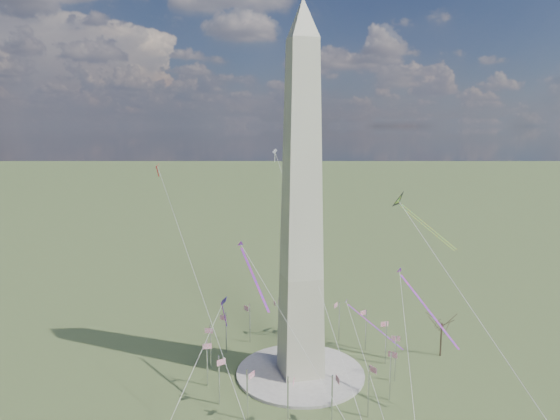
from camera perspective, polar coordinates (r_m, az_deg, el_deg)
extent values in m
plane|color=#40542A|center=(148.10, 2.33, -18.23)|extent=(2000.00, 2000.00, 0.00)
cylinder|color=#B4AEA5|center=(147.92, 2.33, -18.09)|extent=(36.00, 36.00, 0.80)
pyramid|color=beige|center=(133.76, 2.63, 21.10)|extent=(9.90, 9.90, 10.00)
cylinder|color=silver|center=(153.86, 12.01, -14.64)|extent=(0.36, 0.36, 13.00)
cube|color=#BD193B|center=(152.87, 11.86, -12.64)|extent=(2.40, 0.08, 1.50)
cylinder|color=silver|center=(161.34, 9.78, -13.39)|extent=(0.36, 0.36, 13.00)
cube|color=#BD193B|center=(160.20, 9.49, -11.51)|extent=(2.25, 0.99, 1.50)
cylinder|color=silver|center=(166.54, 6.77, -12.56)|extent=(0.36, 0.36, 13.00)
cube|color=#BD193B|center=(165.13, 6.39, -10.78)|extent=(1.75, 1.75, 1.50)
cylinder|color=silver|center=(168.91, 3.35, -12.18)|extent=(0.36, 0.36, 13.00)
cube|color=#BD193B|center=(167.14, 2.91, -10.48)|extent=(0.99, 2.25, 1.50)
cylinder|color=silver|center=(168.21, -0.17, -12.26)|extent=(0.36, 0.36, 13.00)
cube|color=#BD193B|center=(166.03, -0.62, -10.60)|extent=(0.08, 2.40, 1.50)
cylinder|color=silver|center=(164.51, -3.46, -12.80)|extent=(0.36, 0.36, 13.00)
cube|color=#BD193B|center=(161.92, -3.87, -11.16)|extent=(0.99, 2.25, 1.50)
cylinder|color=silver|center=(158.19, -6.18, -13.78)|extent=(0.36, 0.36, 13.00)
cube|color=#BD193B|center=(155.22, -6.51, -12.14)|extent=(1.75, 1.75, 1.50)
cylinder|color=silver|center=(149.95, -7.94, -15.18)|extent=(0.36, 0.36, 13.00)
cube|color=#BD193B|center=(146.68, -8.13, -13.50)|extent=(2.25, 0.99, 1.50)
cylinder|color=silver|center=(140.85, -8.33, -16.90)|extent=(0.36, 0.36, 13.00)
cube|color=#BD193B|center=(137.40, -8.33, -15.16)|extent=(2.40, 0.08, 1.50)
cylinder|color=silver|center=(132.22, -6.98, -18.74)|extent=(0.36, 0.36, 13.00)
cube|color=#BD193B|center=(128.78, -6.73, -16.89)|extent=(2.25, 0.99, 1.50)
cylinder|color=silver|center=(125.60, -3.76, -20.31)|extent=(0.36, 0.36, 13.00)
cube|color=#BD193B|center=(122.39, -3.26, -18.33)|extent=(1.75, 1.75, 1.50)
cylinder|color=silver|center=(122.40, 0.91, -21.16)|extent=(0.36, 0.36, 13.00)
cube|color=#BD193B|center=(119.63, 1.57, -19.02)|extent=(0.99, 2.25, 1.50)
cylinder|color=silver|center=(123.36, 5.95, -20.95)|extent=(0.36, 0.36, 13.00)
cube|color=#BD193B|center=(121.16, 6.61, -18.69)|extent=(0.08, 2.40, 1.50)
cylinder|color=silver|center=(128.25, 10.08, -19.77)|extent=(0.36, 0.36, 13.00)
cube|color=#BD193B|center=(126.61, 10.58, -17.48)|extent=(0.99, 2.25, 1.50)
cylinder|color=silver|center=(135.97, 12.50, -18.06)|extent=(0.36, 0.36, 13.00)
cube|color=#BD193B|center=(134.74, 12.77, -15.82)|extent=(1.75, 1.75, 1.50)
cylinder|color=silver|center=(145.00, 13.05, -16.24)|extent=(0.36, 0.36, 13.00)
cube|color=#BD193B|center=(143.98, 13.09, -14.12)|extent=(2.25, 0.99, 1.50)
cylinder|color=#49372C|center=(163.40, 17.92, -13.89)|extent=(0.50, 0.50, 10.54)
cube|color=#E3AC0B|center=(152.04, 16.61, -1.79)|extent=(11.66, 12.39, 11.62)
cube|color=#E3AC0B|center=(150.04, 16.38, -1.93)|extent=(11.66, 12.39, 11.62)
cube|color=navy|center=(131.59, -6.44, -10.30)|extent=(1.87, 2.82, 2.18)
cube|color=#E22342|center=(132.85, -6.41, -11.76)|extent=(1.82, 2.41, 7.52)
cube|color=#E22342|center=(130.92, 16.58, -10.89)|extent=(5.85, 19.70, 12.68)
cube|color=#E22342|center=(126.14, -2.95, -7.79)|extent=(4.03, 18.24, 11.56)
cube|color=#E22342|center=(157.83, 10.79, -12.96)|extent=(13.56, 12.42, 11.15)
cube|color=red|center=(160.69, -13.85, 4.92)|extent=(1.25, 1.91, 1.51)
cube|color=red|center=(160.82, -13.82, 4.33)|extent=(0.89, 1.24, 3.46)
cube|color=white|center=(181.50, -0.59, 6.74)|extent=(1.53, 1.81, 1.77)
cube|color=white|center=(181.60, -0.59, 6.13)|extent=(0.47, 1.54, 4.06)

